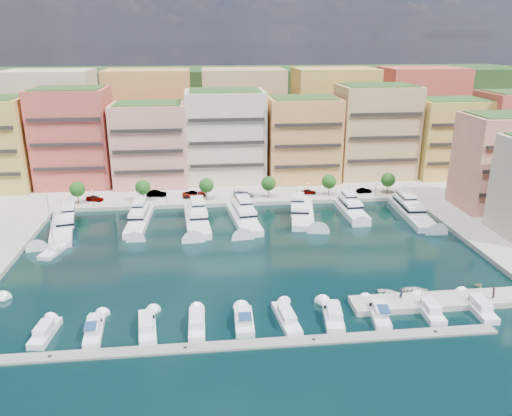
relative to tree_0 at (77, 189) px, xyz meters
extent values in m
plane|color=black|center=(40.00, -33.50, -4.74)|extent=(400.00, 400.00, 0.00)
cube|color=#9E998E|center=(40.00, 28.50, -4.74)|extent=(220.00, 64.00, 2.00)
cube|color=#183214|center=(40.00, 76.50, -4.74)|extent=(240.00, 40.00, 58.00)
cube|color=gray|center=(37.00, -63.50, -4.74)|extent=(72.00, 2.20, 0.35)
cube|color=#9E998E|center=(70.00, -55.50, -4.74)|extent=(32.00, 5.00, 2.00)
cube|color=#BE4B3F|center=(-4.00, 18.50, 9.26)|extent=(20.00, 16.00, 26.00)
cube|color=black|center=(-4.00, 10.25, 9.26)|extent=(18.40, 0.50, 0.90)
cube|color=#254D1F|center=(-4.00, 18.50, 22.66)|extent=(17.60, 14.08, 0.80)
cube|color=#F49788|center=(17.00, 16.50, 7.26)|extent=(20.00, 15.00, 22.00)
cube|color=black|center=(17.00, 8.75, 7.26)|extent=(18.40, 0.50, 0.90)
cube|color=#254D1F|center=(17.00, 16.50, 18.66)|extent=(17.60, 13.20, 0.80)
cube|color=beige|center=(38.00, 18.50, 8.76)|extent=(22.00, 16.00, 25.00)
cube|color=black|center=(38.00, 10.25, 8.76)|extent=(20.24, 0.50, 0.90)
cube|color=#254D1F|center=(38.00, 18.50, 21.66)|extent=(19.36, 14.08, 0.80)
cube|color=#D9A551|center=(60.00, 16.50, 7.76)|extent=(20.00, 15.00, 23.00)
cube|color=black|center=(60.00, 8.75, 7.76)|extent=(18.40, 0.50, 0.90)
cube|color=#254D1F|center=(60.00, 16.50, 19.66)|extent=(17.60, 13.20, 0.80)
cube|color=tan|center=(82.00, 18.50, 9.26)|extent=(22.00, 16.00, 26.00)
cube|color=black|center=(82.00, 10.25, 9.26)|extent=(20.24, 0.50, 0.90)
cube|color=#254D1F|center=(82.00, 18.50, 22.66)|extent=(19.36, 14.08, 0.80)
cube|color=#DBB850|center=(104.00, 16.50, 7.26)|extent=(20.00, 15.00, 22.00)
cube|color=black|center=(104.00, 8.75, 7.26)|extent=(18.40, 0.50, 0.90)
cube|color=#254D1F|center=(104.00, 16.50, 18.66)|extent=(17.60, 13.20, 0.80)
cube|color=#F49788|center=(102.00, -13.50, 7.26)|extent=(18.00, 14.00, 22.00)
cube|color=#254D1F|center=(102.00, -13.50, 18.66)|extent=(15.84, 12.32, 0.80)
cube|color=beige|center=(-15.00, 40.50, 11.26)|extent=(26.00, 18.00, 30.00)
cube|color=#D9A551|center=(15.00, 40.50, 11.26)|extent=(26.00, 18.00, 30.00)
cube|color=tan|center=(45.00, 40.50, 11.26)|extent=(26.00, 18.00, 30.00)
cube|color=#DBB850|center=(75.00, 40.50, 11.26)|extent=(26.00, 18.00, 30.00)
cube|color=#BE4B3F|center=(105.00, 40.50, 11.26)|extent=(26.00, 18.00, 30.00)
cylinder|color=#473323|center=(0.00, 0.00, -2.24)|extent=(0.24, 0.24, 3.00)
sphere|color=#1A4914|center=(0.00, 0.00, 0.01)|extent=(3.80, 3.80, 3.80)
cylinder|color=#473323|center=(16.00, 0.00, -2.24)|extent=(0.24, 0.24, 3.00)
sphere|color=#1A4914|center=(16.00, 0.00, 0.01)|extent=(3.80, 3.80, 3.80)
cylinder|color=#473323|center=(32.00, 0.00, -2.24)|extent=(0.24, 0.24, 3.00)
sphere|color=#1A4914|center=(32.00, 0.00, 0.01)|extent=(3.80, 3.80, 3.80)
cylinder|color=#473323|center=(48.00, 0.00, -2.24)|extent=(0.24, 0.24, 3.00)
sphere|color=#1A4914|center=(48.00, 0.00, 0.01)|extent=(3.80, 3.80, 3.80)
cylinder|color=#473323|center=(64.00, 0.00, -2.24)|extent=(0.24, 0.24, 3.00)
sphere|color=#1A4914|center=(64.00, 0.00, 0.01)|extent=(3.80, 3.80, 3.80)
cylinder|color=#473323|center=(80.00, 0.00, -2.24)|extent=(0.24, 0.24, 3.00)
sphere|color=#1A4914|center=(80.00, 0.00, 0.01)|extent=(3.80, 3.80, 3.80)
cylinder|color=black|center=(4.00, -2.30, -1.74)|extent=(0.10, 0.10, 4.00)
sphere|color=#FFF2CC|center=(4.00, -2.30, 0.31)|extent=(0.30, 0.30, 0.30)
cylinder|color=black|center=(22.00, -2.30, -1.74)|extent=(0.10, 0.10, 4.00)
sphere|color=#FFF2CC|center=(22.00, -2.30, 0.31)|extent=(0.30, 0.30, 0.30)
cylinder|color=black|center=(40.00, -2.30, -1.74)|extent=(0.10, 0.10, 4.00)
sphere|color=#FFF2CC|center=(40.00, -2.30, 0.31)|extent=(0.30, 0.30, 0.30)
cylinder|color=black|center=(58.00, -2.30, -1.74)|extent=(0.10, 0.10, 4.00)
sphere|color=#FFF2CC|center=(58.00, -2.30, 0.31)|extent=(0.30, 0.30, 0.30)
cylinder|color=black|center=(76.00, -2.30, -1.74)|extent=(0.10, 0.10, 4.00)
sphere|color=#FFF2CC|center=(76.00, -2.30, 0.31)|extent=(0.30, 0.30, 0.30)
cube|color=white|center=(-0.28, -15.33, -4.39)|extent=(8.75, 22.10, 2.30)
cube|color=white|center=(-0.28, -13.16, -2.34)|extent=(5.98, 12.40, 1.80)
cube|color=black|center=(-0.28, -13.16, -2.34)|extent=(6.05, 12.47, 0.55)
cube|color=white|center=(-0.28, -11.43, -0.74)|extent=(3.92, 6.90, 1.40)
cylinder|color=#B2B2B7|center=(-0.28, -10.13, 0.86)|extent=(0.14, 0.14, 1.80)
cube|color=white|center=(16.37, -13.88, -4.39)|extent=(5.04, 18.94, 2.30)
cube|color=white|center=(16.37, -12.00, -2.34)|extent=(3.89, 10.47, 1.80)
cube|color=black|center=(16.37, -12.00, -2.34)|extent=(3.96, 10.53, 0.55)
cube|color=white|center=(16.37, -10.50, -0.74)|extent=(2.76, 5.74, 1.40)
cylinder|color=#B2B2B7|center=(16.37, -9.38, 0.86)|extent=(0.14, 0.14, 1.80)
cube|color=black|center=(16.37, -13.88, -4.84)|extent=(5.09, 18.99, 0.35)
cube|color=white|center=(29.48, -14.80, -4.39)|extent=(6.45, 20.91, 2.30)
cube|color=white|center=(29.48, -12.74, -2.34)|extent=(4.88, 11.60, 1.80)
cube|color=black|center=(29.48, -12.74, -2.34)|extent=(4.95, 11.66, 0.55)
cube|color=white|center=(29.48, -11.09, -0.74)|extent=(3.42, 6.38, 1.40)
cylinder|color=#B2B2B7|center=(29.48, -9.86, 0.86)|extent=(0.14, 0.14, 1.80)
cube|color=white|center=(40.24, -14.59, -4.39)|extent=(7.24, 20.61, 2.30)
cube|color=white|center=(40.24, -12.57, -2.34)|extent=(5.29, 11.49, 1.80)
cube|color=black|center=(40.24, -12.57, -2.34)|extent=(5.36, 11.56, 0.55)
cube|color=white|center=(40.24, -10.96, -0.74)|extent=(3.63, 6.36, 1.40)
cylinder|color=#B2B2B7|center=(40.24, -9.75, 0.86)|extent=(0.14, 0.14, 1.80)
cube|color=white|center=(54.33, -13.75, -4.39)|extent=(8.25, 19.10, 2.30)
cube|color=white|center=(54.33, -11.90, -2.34)|extent=(5.87, 10.75, 1.80)
cube|color=black|center=(54.33, -11.90, -2.34)|extent=(5.94, 10.82, 0.55)
cube|color=white|center=(54.33, -10.42, -0.74)|extent=(3.95, 6.00, 1.40)
cylinder|color=#B2B2B7|center=(54.33, -9.31, 0.86)|extent=(0.14, 0.14, 1.80)
cube|color=black|center=(54.33, -13.75, -4.84)|extent=(8.31, 19.16, 0.35)
cube|color=white|center=(66.67, -12.16, -4.39)|extent=(4.89, 15.43, 2.30)
cube|color=white|center=(66.67, -10.63, -2.34)|extent=(3.91, 8.52, 1.80)
cube|color=black|center=(66.67, -10.63, -2.34)|extent=(3.97, 8.58, 0.55)
cube|color=white|center=(66.67, -9.40, -0.74)|extent=(2.82, 4.66, 1.40)
cylinder|color=#B2B2B7|center=(66.67, -8.48, 0.86)|extent=(0.14, 0.14, 1.80)
cube|color=white|center=(80.58, -15.45, -4.39)|extent=(6.20, 22.14, 2.30)
cube|color=white|center=(80.58, -13.26, -2.34)|extent=(4.75, 12.25, 1.80)
cube|color=black|center=(80.58, -13.26, -2.34)|extent=(4.81, 12.32, 0.55)
cube|color=white|center=(80.58, -11.51, -0.74)|extent=(3.35, 6.73, 1.40)
cylinder|color=#B2B2B7|center=(80.58, -10.19, 0.86)|extent=(0.14, 0.14, 1.80)
cube|color=white|center=(7.90, -58.00, -4.49)|extent=(3.16, 7.45, 1.40)
cube|color=white|center=(7.90, -58.36, -3.19)|extent=(2.23, 3.65, 1.10)
cube|color=black|center=(7.90, -56.92, -3.44)|extent=(1.71, 0.29, 0.55)
cube|color=white|center=(14.81, -58.00, -4.49)|extent=(3.04, 8.58, 1.40)
cube|color=white|center=(14.81, -58.42, -3.19)|extent=(2.17, 4.17, 1.10)
cube|color=black|center=(14.81, -56.74, -3.44)|extent=(1.71, 0.24, 0.55)
cube|color=navy|center=(14.81, -59.51, -2.59)|extent=(1.86, 2.65, 0.12)
cube|color=white|center=(22.36, -58.00, -4.49)|extent=(3.46, 9.01, 1.40)
cube|color=white|center=(22.36, -58.44, -3.19)|extent=(2.39, 4.41, 1.10)
cube|color=black|center=(22.36, -56.68, -3.44)|extent=(1.75, 0.31, 0.55)
cube|color=white|center=(29.58, -58.00, -4.49)|extent=(2.36, 8.59, 1.40)
cube|color=white|center=(29.58, -58.43, -3.19)|extent=(1.84, 4.12, 1.10)
cube|color=black|center=(29.58, -56.71, -3.44)|extent=(1.70, 0.10, 0.55)
cube|color=white|center=(36.60, -58.00, -4.49)|extent=(2.91, 7.66, 1.40)
cube|color=white|center=(36.60, -58.38, -3.19)|extent=(2.21, 3.70, 1.10)
cube|color=black|center=(36.60, -56.86, -3.44)|extent=(1.96, 0.15, 0.55)
cube|color=navy|center=(36.60, -59.37, -2.59)|extent=(1.96, 2.33, 0.12)
cube|color=white|center=(43.05, -58.00, -4.49)|extent=(3.41, 9.38, 1.40)
cube|color=white|center=(43.05, -58.46, -3.19)|extent=(2.36, 4.58, 1.10)
cube|color=black|center=(43.05, -56.62, -3.44)|extent=(1.75, 0.29, 0.55)
cube|color=white|center=(50.19, -58.00, -4.49)|extent=(3.80, 8.77, 1.40)
cube|color=white|center=(50.19, -58.42, -3.19)|extent=(2.62, 4.32, 1.10)
cube|color=black|center=(50.19, -56.73, -3.44)|extent=(1.92, 0.36, 0.55)
cube|color=white|center=(57.35, -58.00, -4.49)|extent=(3.49, 8.82, 1.40)
cube|color=white|center=(57.35, -58.43, -3.19)|extent=(2.38, 4.33, 1.10)
cube|color=black|center=(57.35, -56.71, -3.44)|extent=(1.71, 0.33, 0.55)
cube|color=navy|center=(57.35, -59.55, -2.59)|extent=(1.99, 2.77, 0.12)
cube|color=white|center=(65.49, -58.00, -4.49)|extent=(2.86, 8.05, 1.40)
cube|color=white|center=(65.49, -58.40, -3.19)|extent=(2.13, 3.90, 1.10)
cube|color=black|center=(65.49, -56.81, -3.44)|extent=(1.83, 0.18, 0.55)
cube|color=white|center=(73.58, -58.00, -4.49)|extent=(2.93, 9.00, 1.40)
cube|color=white|center=(73.58, -58.44, -3.19)|extent=(2.16, 4.35, 1.10)
cube|color=black|center=(73.58, -56.67, -3.44)|extent=(1.82, 0.18, 0.55)
cube|color=white|center=(1.26, -27.83, -4.54)|extent=(4.80, 8.46, 1.20)
cube|color=white|center=(1.26, -28.63, -3.64)|extent=(2.11, 2.37, 0.60)
cylinder|color=#B2B2B7|center=(1.26, -27.43, 2.06)|extent=(0.14, 0.14, 12.00)
cylinder|color=#B2B2B7|center=(1.26, -29.03, -2.94)|extent=(1.09, 3.50, 0.10)
imported|color=white|center=(66.21, -51.41, -4.33)|extent=(4.35, 3.36, 0.83)
imported|color=beige|center=(64.32, -51.05, -4.30)|extent=(1.69, 1.47, 0.88)
imported|color=white|center=(61.38, -51.48, -4.38)|extent=(4.14, 3.53, 0.73)
imported|color=#C3B195|center=(77.70, -50.74, -4.29)|extent=(1.88, 1.67, 0.91)
imported|color=gray|center=(3.61, 1.71, -2.99)|extent=(4.73, 3.08, 1.50)
imported|color=gray|center=(18.89, 3.81, -2.92)|extent=(5.17, 2.22, 1.66)
imported|color=gray|center=(28.77, 2.17, -2.89)|extent=(6.46, 3.57, 1.71)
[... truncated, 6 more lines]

